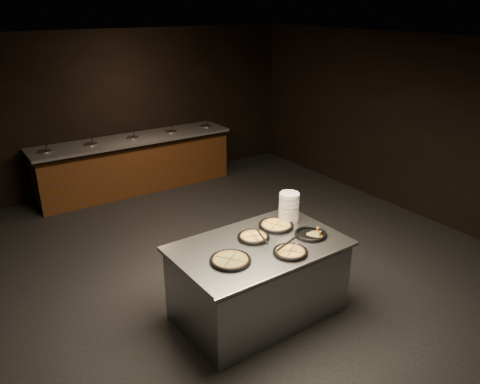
{
  "coord_description": "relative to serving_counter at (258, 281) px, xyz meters",
  "views": [
    {
      "loc": [
        -2.98,
        -4.48,
        3.33
      ],
      "look_at": [
        0.2,
        0.3,
        0.99
      ],
      "focal_mm": 35.0,
      "sensor_mm": 36.0,
      "label": 1
    }
  ],
  "objects": [
    {
      "name": "server_right",
      "position": [
        0.17,
        -0.32,
        0.55
      ],
      "size": [
        0.35,
        0.12,
        0.17
      ],
      "rotation": [
        0.0,
        0.0,
        -0.14
      ],
      "color": "#A9ACB0",
      "rests_on": "serving_counter"
    },
    {
      "name": "room",
      "position": [
        0.33,
        0.87,
        1.02
      ],
      "size": [
        7.02,
        8.02,
        2.92
      ],
      "color": "black",
      "rests_on": "ground"
    },
    {
      "name": "pan_veggie_slices",
      "position": [
        0.61,
        -0.15,
        0.48
      ],
      "size": [
        0.36,
        0.36,
        0.04
      ],
      "rotation": [
        0.0,
        0.0,
        -0.92
      ],
      "color": "black",
      "rests_on": "serving_counter"
    },
    {
      "name": "server_left",
      "position": [
        0.02,
        0.02,
        0.54
      ],
      "size": [
        0.1,
        0.31,
        0.15
      ],
      "rotation": [
        0.0,
        0.0,
        1.68
      ],
      "color": "#A9ACB0",
      "rests_on": "serving_counter"
    },
    {
      "name": "pan_veggie_whole",
      "position": [
        -0.45,
        -0.14,
        0.48
      ],
      "size": [
        0.43,
        0.43,
        0.04
      ],
      "rotation": [
        0.0,
        0.0,
        0.62
      ],
      "color": "black",
      "rests_on": "serving_counter"
    },
    {
      "name": "serving_counter",
      "position": [
        0.0,
        0.0,
        0.0
      ],
      "size": [
        1.89,
        1.24,
        0.89
      ],
      "rotation": [
        0.0,
        0.0,
        0.03
      ],
      "color": "#A9ACB0",
      "rests_on": "ground"
    },
    {
      "name": "pan_cheese_slices_b",
      "position": [
        0.16,
        -0.34,
        0.48
      ],
      "size": [
        0.37,
        0.37,
        0.04
      ],
      "rotation": [
        0.0,
        0.0,
        2.22
      ],
      "color": "black",
      "rests_on": "serving_counter"
    },
    {
      "name": "pan_cheese_whole",
      "position": [
        0.03,
        0.15,
        0.48
      ],
      "size": [
        0.36,
        0.36,
        0.04
      ],
      "rotation": [
        0.0,
        0.0,
        -0.29
      ],
      "color": "black",
      "rests_on": "serving_counter"
    },
    {
      "name": "pan_cheese_slices_a",
      "position": [
        0.42,
        0.24,
        0.48
      ],
      "size": [
        0.41,
        0.41,
        0.04
      ],
      "rotation": [
        0.0,
        0.0,
        0.48
      ],
      "color": "black",
      "rests_on": "serving_counter"
    },
    {
      "name": "salad_bar",
      "position": [
        0.33,
        4.43,
        0.01
      ],
      "size": [
        3.7,
        0.83,
        1.18
      ],
      "color": "#5C3615",
      "rests_on": "ground"
    },
    {
      "name": "plate_stack",
      "position": [
        0.65,
        0.29,
        0.64
      ],
      "size": [
        0.24,
        0.24,
        0.35
      ],
      "primitive_type": "cylinder",
      "color": "silver",
      "rests_on": "serving_counter"
    }
  ]
}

